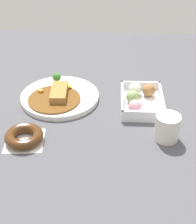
{
  "coord_description": "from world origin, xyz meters",
  "views": [
    {
      "loc": [
        0.88,
        0.07,
        0.64
      ],
      "look_at": [
        -0.02,
        0.03,
        0.03
      ],
      "focal_mm": 52.94,
      "sensor_mm": 36.0,
      "label": 1
    }
  ],
  "objects_px": {
    "donut_box": "(140,99)",
    "curry_plate": "(59,96)",
    "chocolate_ring_donut": "(24,136)",
    "coffee_mug": "(167,127)"
  },
  "relations": [
    {
      "from": "donut_box",
      "to": "coffee_mug",
      "type": "bearing_deg",
      "value": 20.82
    },
    {
      "from": "coffee_mug",
      "to": "chocolate_ring_donut",
      "type": "bearing_deg",
      "value": -85.44
    },
    {
      "from": "curry_plate",
      "to": "coffee_mug",
      "type": "xyz_separation_m",
      "value": [
        0.21,
        0.36,
        0.03
      ]
    },
    {
      "from": "donut_box",
      "to": "coffee_mug",
      "type": "xyz_separation_m",
      "value": [
        0.18,
        0.07,
        0.02
      ]
    },
    {
      "from": "donut_box",
      "to": "chocolate_ring_donut",
      "type": "xyz_separation_m",
      "value": [
        0.22,
        -0.36,
        -0.01
      ]
    },
    {
      "from": "donut_box",
      "to": "chocolate_ring_donut",
      "type": "relative_size",
      "value": 1.62
    },
    {
      "from": "curry_plate",
      "to": "coffee_mug",
      "type": "height_order",
      "value": "coffee_mug"
    },
    {
      "from": "donut_box",
      "to": "coffee_mug",
      "type": "relative_size",
      "value": 2.45
    },
    {
      "from": "donut_box",
      "to": "curry_plate",
      "type": "bearing_deg",
      "value": -94.47
    },
    {
      "from": "donut_box",
      "to": "chocolate_ring_donut",
      "type": "bearing_deg",
      "value": -58.85
    }
  ]
}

